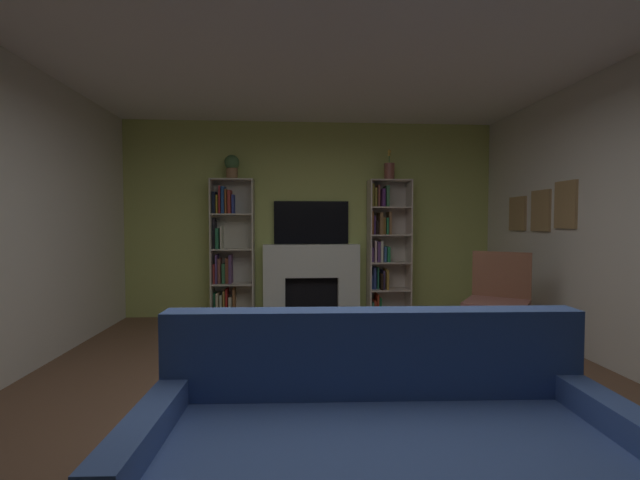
{
  "coord_description": "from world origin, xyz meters",
  "views": [
    {
      "loc": [
        -0.28,
        -2.87,
        1.33
      ],
      "look_at": [
        0.0,
        1.25,
        1.15
      ],
      "focal_mm": 23.78,
      "sensor_mm": 36.0,
      "label": 1
    }
  ],
  "objects_px": {
    "bookshelf_right": "(384,247)",
    "vase_with_flowers": "(389,171)",
    "bookshelf_left": "(229,251)",
    "couch": "(384,465)",
    "fireplace": "(312,279)",
    "armchair": "(498,299)",
    "tv": "(311,223)",
    "potted_plant": "(232,166)"
  },
  "relations": [
    {
      "from": "bookshelf_right",
      "to": "vase_with_flowers",
      "type": "xyz_separation_m",
      "value": [
        0.06,
        -0.03,
        1.06
      ]
    },
    {
      "from": "potted_plant",
      "to": "vase_with_flowers",
      "type": "relative_size",
      "value": 0.76
    },
    {
      "from": "tv",
      "to": "vase_with_flowers",
      "type": "distance_m",
      "value": 1.31
    },
    {
      "from": "fireplace",
      "to": "armchair",
      "type": "relative_size",
      "value": 1.42
    },
    {
      "from": "vase_with_flowers",
      "to": "couch",
      "type": "bearing_deg",
      "value": -103.29
    },
    {
      "from": "armchair",
      "to": "couch",
      "type": "bearing_deg",
      "value": -125.23
    },
    {
      "from": "bookshelf_left",
      "to": "tv",
      "type": "bearing_deg",
      "value": 3.71
    },
    {
      "from": "tv",
      "to": "bookshelf_right",
      "type": "height_order",
      "value": "bookshelf_right"
    },
    {
      "from": "armchair",
      "to": "fireplace",
      "type": "bearing_deg",
      "value": 137.9
    },
    {
      "from": "fireplace",
      "to": "tv",
      "type": "bearing_deg",
      "value": 90.0
    },
    {
      "from": "fireplace",
      "to": "tv",
      "type": "relative_size",
      "value": 1.38
    },
    {
      "from": "tv",
      "to": "bookshelf_right",
      "type": "distance_m",
      "value": 1.08
    },
    {
      "from": "bookshelf_right",
      "to": "armchair",
      "type": "height_order",
      "value": "bookshelf_right"
    },
    {
      "from": "potted_plant",
      "to": "vase_with_flowers",
      "type": "xyz_separation_m",
      "value": [
        2.16,
        0.0,
        -0.05
      ]
    },
    {
      "from": "tv",
      "to": "bookshelf_left",
      "type": "height_order",
      "value": "bookshelf_left"
    },
    {
      "from": "tv",
      "to": "couch",
      "type": "relative_size",
      "value": 0.49
    },
    {
      "from": "bookshelf_right",
      "to": "couch",
      "type": "distance_m",
      "value": 4.27
    },
    {
      "from": "couch",
      "to": "potted_plant",
      "type": "bearing_deg",
      "value": 106.32
    },
    {
      "from": "potted_plant",
      "to": "couch",
      "type": "relative_size",
      "value": 0.15
    },
    {
      "from": "bookshelf_left",
      "to": "fireplace",
      "type": "bearing_deg",
      "value": -0.38
    },
    {
      "from": "armchair",
      "to": "tv",
      "type": "bearing_deg",
      "value": 136.54
    },
    {
      "from": "bookshelf_right",
      "to": "vase_with_flowers",
      "type": "bearing_deg",
      "value": -22.66
    },
    {
      "from": "vase_with_flowers",
      "to": "armchair",
      "type": "height_order",
      "value": "vase_with_flowers"
    },
    {
      "from": "couch",
      "to": "armchair",
      "type": "height_order",
      "value": "armchair"
    },
    {
      "from": "bookshelf_right",
      "to": "potted_plant",
      "type": "height_order",
      "value": "potted_plant"
    },
    {
      "from": "bookshelf_right",
      "to": "potted_plant",
      "type": "bearing_deg",
      "value": -179.27
    },
    {
      "from": "tv",
      "to": "fireplace",
      "type": "bearing_deg",
      "value": -90.0
    },
    {
      "from": "fireplace",
      "to": "vase_with_flowers",
      "type": "distance_m",
      "value": 1.86
    },
    {
      "from": "vase_with_flowers",
      "to": "bookshelf_right",
      "type": "bearing_deg",
      "value": 157.34
    },
    {
      "from": "bookshelf_left",
      "to": "armchair",
      "type": "xyz_separation_m",
      "value": [
        2.99,
        -1.68,
        -0.39
      ]
    },
    {
      "from": "bookshelf_left",
      "to": "couch",
      "type": "relative_size",
      "value": 0.9
    },
    {
      "from": "bookshelf_left",
      "to": "armchair",
      "type": "distance_m",
      "value": 3.46
    },
    {
      "from": "fireplace",
      "to": "bookshelf_left",
      "type": "height_order",
      "value": "bookshelf_left"
    },
    {
      "from": "tv",
      "to": "bookshelf_left",
      "type": "relative_size",
      "value": 0.55
    },
    {
      "from": "fireplace",
      "to": "vase_with_flowers",
      "type": "height_order",
      "value": "vase_with_flowers"
    },
    {
      "from": "bookshelf_left",
      "to": "armchair",
      "type": "bearing_deg",
      "value": -29.3
    },
    {
      "from": "tv",
      "to": "potted_plant",
      "type": "relative_size",
      "value": 3.21
    },
    {
      "from": "bookshelf_left",
      "to": "vase_with_flowers",
      "type": "height_order",
      "value": "vase_with_flowers"
    },
    {
      "from": "fireplace",
      "to": "bookshelf_left",
      "type": "bearing_deg",
      "value": 179.62
    },
    {
      "from": "fireplace",
      "to": "couch",
      "type": "bearing_deg",
      "value": -88.39
    },
    {
      "from": "tv",
      "to": "bookshelf_right",
      "type": "relative_size",
      "value": 0.55
    },
    {
      "from": "bookshelf_right",
      "to": "fireplace",
      "type": "bearing_deg",
      "value": 179.36
    }
  ]
}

